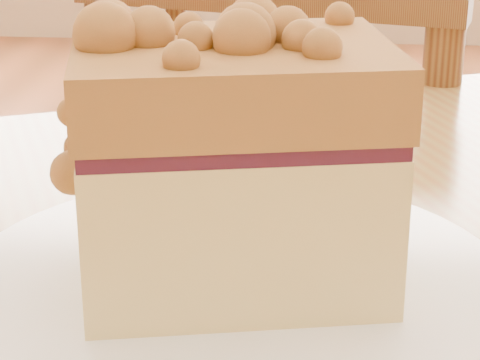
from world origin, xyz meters
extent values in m
cube|color=brown|center=(-0.18, 0.75, 0.42)|extent=(0.48, 0.48, 0.04)
cylinder|color=brown|center=(-0.08, 0.54, 0.63)|extent=(0.03, 0.03, 0.43)
cylinder|color=brown|center=(-0.38, 0.62, 0.63)|extent=(0.03, 0.03, 0.43)
cylinder|color=brown|center=(-0.15, 0.56, 0.62)|extent=(0.02, 0.02, 0.37)
cylinder|color=brown|center=(-0.23, 0.58, 0.62)|extent=(0.02, 0.02, 0.37)
cylinder|color=brown|center=(-0.31, 0.60, 0.62)|extent=(0.02, 0.02, 0.37)
cylinder|color=white|center=(-0.21, 0.13, 0.76)|extent=(0.25, 0.25, 0.02)
cylinder|color=white|center=(-0.21, 0.13, 0.75)|extent=(0.17, 0.17, 0.01)
cube|color=#ECD785|center=(-0.21, 0.13, 0.80)|extent=(0.14, 0.12, 0.07)
cube|color=#401225|center=(-0.21, 0.13, 0.84)|extent=(0.14, 0.12, 0.01)
cube|color=#AC7936|center=(-0.21, 0.13, 0.86)|extent=(0.14, 0.12, 0.03)
sphere|color=#AC7936|center=(-0.22, 0.11, 0.88)|extent=(0.02, 0.02, 0.02)
sphere|color=#AC7936|center=(-0.22, 0.12, 0.88)|extent=(0.01, 0.01, 0.01)
sphere|color=#AC7936|center=(-0.17, 0.14, 0.88)|extent=(0.02, 0.02, 0.02)
sphere|color=#AC7936|center=(-0.17, 0.11, 0.88)|extent=(0.02, 0.02, 0.02)
sphere|color=#AC7936|center=(-0.21, 0.11, 0.88)|extent=(0.02, 0.02, 0.02)
sphere|color=#AC7936|center=(-0.26, 0.13, 0.88)|extent=(0.01, 0.01, 0.01)
sphere|color=#AC7936|center=(-0.20, 0.12, 0.88)|extent=(0.02, 0.02, 0.02)
sphere|color=#AC7936|center=(-0.18, 0.11, 0.88)|extent=(0.01, 0.01, 0.01)
sphere|color=#AC7936|center=(-0.17, 0.11, 0.88)|extent=(0.02, 0.02, 0.02)
sphere|color=#AC7936|center=(-0.19, 0.16, 0.88)|extent=(0.02, 0.02, 0.02)
sphere|color=#AC7936|center=(-0.17, 0.13, 0.88)|extent=(0.01, 0.01, 0.01)
sphere|color=#AC7936|center=(-0.22, 0.15, 0.88)|extent=(0.02, 0.02, 0.02)
sphere|color=#AC7936|center=(-0.18, 0.10, 0.88)|extent=(0.02, 0.02, 0.02)
sphere|color=#AC7936|center=(-0.18, 0.16, 0.88)|extent=(0.02, 0.02, 0.02)
sphere|color=#AC7936|center=(-0.28, 0.11, 0.85)|extent=(0.01, 0.01, 0.01)
sphere|color=#AC7936|center=(-0.28, 0.14, 0.87)|extent=(0.02, 0.02, 0.02)
sphere|color=#AC7936|center=(-0.28, 0.14, 0.83)|extent=(0.02, 0.02, 0.02)
sphere|color=#AC7936|center=(-0.27, 0.10, 0.86)|extent=(0.02, 0.02, 0.02)
sphere|color=#AC7936|center=(-0.28, 0.13, 0.85)|extent=(0.02, 0.02, 0.02)
sphere|color=#AC7936|center=(-0.27, 0.08, 0.82)|extent=(0.01, 0.01, 0.01)
camera|label=1|loc=(-0.18, -0.24, 0.96)|focal=70.00mm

